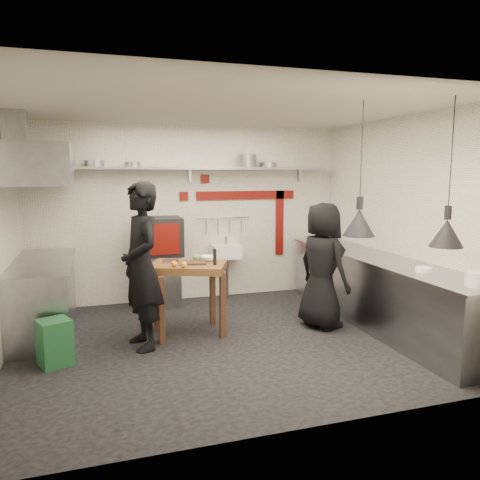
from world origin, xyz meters
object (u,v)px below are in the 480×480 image
object	(u,v)px
green_bin	(55,342)
chef_right	(322,266)
combi_oven	(161,236)
prep_table	(189,299)
chef_left	(141,266)
oven_stand	(160,280)

from	to	relation	value
green_bin	chef_right	world-z (taller)	chef_right
combi_oven	prep_table	world-z (taller)	combi_oven
chef_left	chef_right	bearing A→B (deg)	78.70
combi_oven	prep_table	xyz separation A→B (m)	(0.15, -1.37, -0.63)
oven_stand	chef_left	xyz separation A→B (m)	(-0.43, -1.67, 0.58)
green_bin	prep_table	size ratio (longest dim) A/B	0.54
prep_table	green_bin	bearing A→B (deg)	-139.08
prep_table	chef_right	bearing A→B (deg)	14.23
oven_stand	prep_table	xyz separation A→B (m)	(0.17, -1.39, 0.06)
combi_oven	chef_right	distance (m)	2.51
oven_stand	combi_oven	xyz separation A→B (m)	(0.02, -0.03, 0.69)
chef_right	oven_stand	bearing A→B (deg)	33.11
chef_right	combi_oven	bearing A→B (deg)	33.24
green_bin	prep_table	distance (m)	1.67
oven_stand	chef_right	xyz separation A→B (m)	(1.92, -1.64, 0.43)
chef_right	chef_left	bearing A→B (deg)	74.37
green_bin	chef_left	distance (m)	1.23
combi_oven	green_bin	xyz separation A→B (m)	(-1.42, -1.90, -0.84)
oven_stand	combi_oven	bearing A→B (deg)	-49.32
chef_left	prep_table	bearing A→B (deg)	102.90
chef_left	green_bin	bearing A→B (deg)	-87.73
oven_stand	green_bin	bearing A→B (deg)	-125.15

